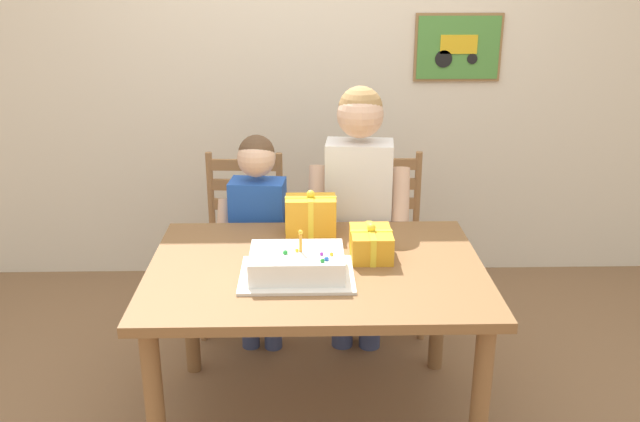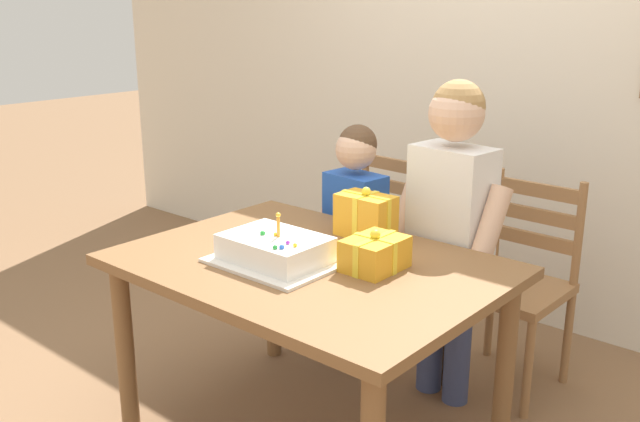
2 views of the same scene
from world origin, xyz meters
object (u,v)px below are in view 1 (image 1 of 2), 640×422
Objects in this scene: chair_left at (243,241)px; chair_right at (384,240)px; child_younger at (258,224)px; dining_table at (316,287)px; gift_box_beside_cake at (371,244)px; child_older at (359,196)px; birthday_cake at (297,265)px; gift_box_red_large at (311,215)px.

chair_left is 1.00× the size of chair_right.
chair_left is 0.39m from child_younger.
dining_table is 6.05× the size of gift_box_beside_cake.
birthday_cake is at bearing -112.34° from child_older.
chair_left is (-0.30, 1.01, -0.32)m from birthday_cake.
child_younger is at bearing -155.11° from chair_right.
child_older reaches higher than chair_right.
chair_left is at bearing 112.46° from dining_table.
child_older is 1.20× the size of child_younger.
birthday_cake is 0.77m from child_older.
birthday_cake is 0.48× the size of chair_left.
birthday_cake is 1.98× the size of gift_box_beside_cake.
gift_box_beside_cake is at bearing -88.81° from child_older.
dining_table is at bearing -112.65° from chair_right.
birthday_cake is at bearing -128.04° from dining_table.
chair_right is (0.46, 1.01, -0.32)m from birthday_cake.
dining_table is 0.19m from birthday_cake.
chair_left is at bearing -180.00° from chair_right.
child_younger is (-0.25, 0.26, -0.14)m from gift_box_red_large.
child_younger is at bearing 134.52° from gift_box_red_large.
chair_right reaches higher than dining_table.
gift_box_beside_cake is (0.23, 0.09, 0.15)m from dining_table.
gift_box_beside_cake is at bearing -53.89° from chair_left.
chair_right is 0.75m from child_younger.
child_younger is (-0.49, 0.00, -0.14)m from child_older.
gift_box_red_large is 0.35m from child_older.
child_older is at bearing -0.06° from child_younger.
gift_box_beside_cake is (0.24, -0.27, -0.03)m from gift_box_red_large.
gift_box_beside_cake is 0.24× the size of chair_right.
gift_box_red_large is at bearing -57.18° from chair_left.
chair_right is at bearing 0.00° from chair_left.
gift_box_beside_cake is 0.20× the size of child_younger.
gift_box_beside_cake is at bearing -47.86° from gift_box_red_large.
child_older reaches higher than birthday_cake.
child_younger is at bearing 113.78° from dining_table.
dining_table is 1.46× the size of chair_left.
child_younger reaches higher than dining_table.
gift_box_red_large is 0.37m from gift_box_beside_cake.
gift_box_red_large is at bearing -132.32° from child_older.
child_older reaches higher than chair_left.
chair_left is (-0.61, 0.83, -0.33)m from gift_box_beside_cake.
gift_box_red_large reaches higher than dining_table.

